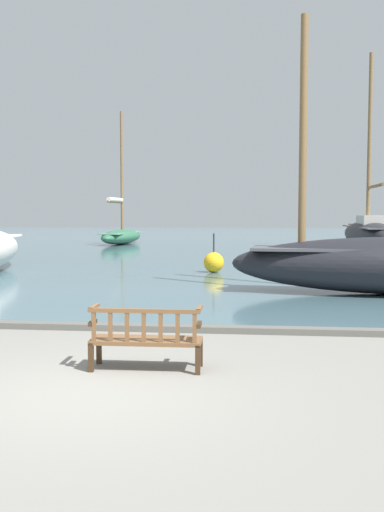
# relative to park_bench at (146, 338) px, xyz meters

# --- Properties ---
(ground_plane) EXTENTS (160.00, 160.00, 0.00)m
(ground_plane) POSITION_rel_park_bench_xyz_m (-0.53, -1.13, -0.47)
(ground_plane) COLOR gray
(harbor_water) EXTENTS (100.00, 80.00, 0.08)m
(harbor_water) POSITION_rel_park_bench_xyz_m (-0.53, 42.87, -0.43)
(harbor_water) COLOR #476670
(harbor_water) RESTS_ON ground
(quay_edge_kerb) EXTENTS (40.00, 0.30, 0.12)m
(quay_edge_kerb) POSITION_rel_park_bench_xyz_m (-0.53, 2.72, -0.41)
(quay_edge_kerb) COLOR #5B5954
(quay_edge_kerb) RESTS_ON ground
(park_bench) EXTENTS (1.61, 0.54, 0.92)m
(park_bench) POSITION_rel_park_bench_xyz_m (0.00, 0.00, 0.00)
(park_bench) COLOR #3D2A19
(park_bench) RESTS_ON ground
(sailboat_mid_port) EXTENTS (2.67, 13.50, 12.36)m
(sailboat_mid_port) POSITION_rel_park_bench_xyz_m (8.95, 29.54, 0.62)
(sailboat_mid_port) COLOR black
(sailboat_mid_port) RESTS_ON harbor_water
(sailboat_far_starboard) EXTENTS (2.51, 7.11, 9.51)m
(sailboat_far_starboard) POSITION_rel_park_bench_xyz_m (-7.90, 32.52, 0.30)
(sailboat_far_starboard) COLOR #2D6647
(sailboat_far_starboard) RESTS_ON harbor_water
(channel_buoy) EXTENTS (0.75, 0.75, 1.45)m
(channel_buoy) POSITION_rel_park_bench_xyz_m (0.11, 13.08, -0.01)
(channel_buoy) COLOR gold
(channel_buoy) RESTS_ON harbor_water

